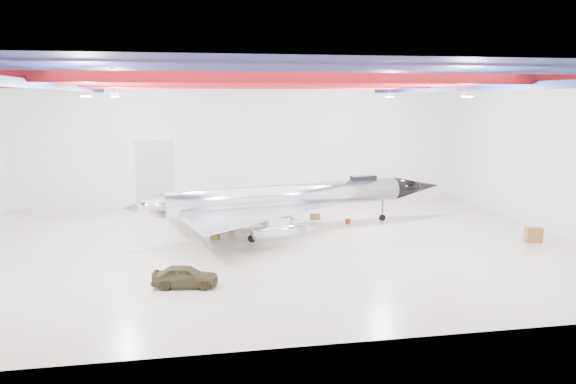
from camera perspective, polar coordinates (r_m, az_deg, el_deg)
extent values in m
plane|color=beige|center=(36.60, -1.67, -5.47)|extent=(40.00, 40.00, 0.00)
plane|color=silver|center=(50.38, -4.33, 5.00)|extent=(40.00, 0.00, 40.00)
plane|color=silver|center=(43.36, 25.46, 3.36)|extent=(0.00, 30.00, 30.00)
plane|color=#0A0F38|center=(35.38, -1.76, 12.00)|extent=(40.00, 40.00, 0.00)
cube|color=maroon|center=(26.50, 1.27, 11.52)|extent=(39.50, 0.25, 0.50)
cube|color=maroon|center=(32.40, -0.93, 11.17)|extent=(39.50, 0.25, 0.50)
cube|color=maroon|center=(38.33, -2.45, 10.92)|extent=(39.50, 0.25, 0.50)
cube|color=maroon|center=(44.27, -3.55, 10.72)|extent=(39.50, 0.25, 0.50)
cube|color=#0B1744|center=(35.56, -21.54, 9.89)|extent=(0.25, 29.50, 0.40)
cube|color=#0B1744|center=(39.02, 16.23, 10.08)|extent=(0.25, 29.50, 0.40)
cube|color=silver|center=(29.30, -19.83, 9.41)|extent=(0.55, 0.55, 0.25)
cube|color=silver|center=(32.77, 17.77, 9.48)|extent=(0.55, 0.55, 0.25)
cube|color=silver|center=(41.20, -17.15, 9.44)|extent=(0.55, 0.55, 0.25)
cube|color=silver|center=(43.73, 10.27, 9.69)|extent=(0.55, 0.55, 0.25)
cylinder|color=silver|center=(40.25, -0.01, -0.45)|extent=(17.76, 5.66, 1.78)
cone|color=black|center=(45.73, 12.92, 0.52)|extent=(4.73, 2.72, 1.78)
cone|color=silver|center=(37.48, -14.55, -1.51)|extent=(3.00, 2.33, 1.78)
cube|color=silver|center=(37.26, -13.35, 2.08)|extent=(2.45, 0.65, 4.01)
cube|color=black|center=(42.91, 7.67, 1.35)|extent=(2.07, 1.13, 0.45)
cylinder|color=silver|center=(35.07, -0.87, -4.04)|extent=(3.48, 1.53, 0.80)
cylinder|color=silver|center=(37.08, -2.18, -3.29)|extent=(3.48, 1.53, 0.80)
cylinder|color=silver|center=(42.00, -4.80, -1.79)|extent=(3.48, 1.53, 0.80)
cylinder|color=silver|center=(44.08, -5.72, -1.26)|extent=(3.48, 1.53, 0.80)
cylinder|color=#59595B|center=(44.28, 9.57, -1.89)|extent=(0.16, 0.16, 1.60)
cylinder|color=black|center=(44.39, 9.55, -2.59)|extent=(0.53, 0.30, 0.50)
cylinder|color=#59595B|center=(37.29, -3.70, -3.93)|extent=(0.16, 0.16, 1.60)
cylinder|color=black|center=(37.42, -3.69, -4.75)|extent=(0.53, 0.30, 0.50)
cylinder|color=#59595B|center=(41.41, -5.76, -2.60)|extent=(0.16, 0.16, 1.60)
cylinder|color=black|center=(41.53, -5.75, -3.34)|extent=(0.53, 0.30, 0.50)
imported|color=#3A361D|center=(29.20, -10.41, -8.40)|extent=(3.51, 1.88, 1.14)
cube|color=brown|center=(40.75, 23.67, -4.01)|extent=(1.14, 0.68, 0.99)
cube|color=olive|center=(38.46, -7.42, -4.51)|extent=(0.67, 0.61, 0.38)
cube|color=maroon|center=(44.45, -7.28, -2.61)|extent=(0.63, 0.58, 0.36)
cylinder|color=#59595B|center=(40.68, 1.26, -3.65)|extent=(0.52, 0.52, 0.38)
cube|color=olive|center=(44.40, 2.78, -2.48)|extent=(0.78, 0.68, 0.46)
cylinder|color=maroon|center=(43.06, 6.11, -2.97)|extent=(0.43, 0.43, 0.37)
cube|color=olive|center=(42.88, -2.85, -2.99)|extent=(0.62, 0.56, 0.36)
cylinder|color=#59595B|center=(46.92, -4.23, -1.91)|extent=(0.45, 0.45, 0.36)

